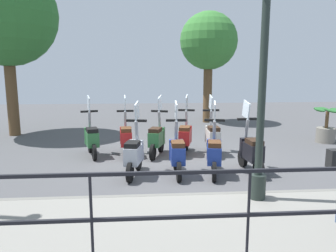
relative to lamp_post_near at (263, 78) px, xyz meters
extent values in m
plane|color=#4C4C4F|center=(2.40, 0.75, -2.08)|extent=(28.00, 28.00, 0.00)
cube|color=gray|center=(-0.80, 0.75, -2.00)|extent=(2.20, 20.00, 0.15)
cube|color=slate|center=(0.25, 0.75, -2.00)|extent=(0.10, 20.00, 0.15)
cube|color=black|center=(-1.80, 0.75, -0.88)|extent=(0.04, 16.00, 0.04)
cube|color=black|center=(-1.80, 0.75, -1.35)|extent=(0.04, 16.00, 0.04)
cylinder|color=black|center=(-1.80, 0.75, -1.40)|extent=(0.03, 0.03, 1.05)
cylinder|color=black|center=(-1.80, 2.35, -1.40)|extent=(0.03, 0.03, 1.05)
cylinder|color=#232D28|center=(0.00, 0.00, -1.73)|extent=(0.26, 0.26, 0.40)
cylinder|color=#232D28|center=(0.00, 0.00, 0.19)|extent=(0.12, 0.12, 4.22)
cylinder|color=brown|center=(6.35, 6.17, -0.73)|extent=(0.36, 0.36, 2.70)
sphere|color=#2D6B2D|center=(6.35, 6.17, 1.85)|extent=(3.27, 3.27, 3.27)
cylinder|color=brown|center=(8.59, -0.86, -0.84)|extent=(0.36, 0.36, 2.47)
sphere|color=#387A33|center=(8.59, -0.86, 1.27)|extent=(2.33, 2.33, 2.33)
cylinder|color=slate|center=(4.47, -3.72, -1.85)|extent=(0.56, 0.56, 0.45)
cylinder|color=brown|center=(4.47, -3.72, -1.38)|extent=(0.10, 0.10, 0.50)
ellipsoid|color=#235B28|center=(4.72, -3.72, -1.08)|extent=(0.56, 0.16, 0.10)
ellipsoid|color=#235B28|center=(4.22, -3.72, -1.08)|extent=(0.56, 0.16, 0.10)
ellipsoid|color=#235B28|center=(4.47, -3.47, -1.08)|extent=(0.56, 0.16, 0.10)
ellipsoid|color=#235B28|center=(4.47, -3.97, -1.08)|extent=(0.56, 0.16, 0.10)
ellipsoid|color=#235B28|center=(4.65, -3.54, -1.08)|extent=(0.56, 0.16, 0.10)
cylinder|color=black|center=(2.20, -0.43, -1.88)|extent=(0.41, 0.12, 0.40)
cylinder|color=black|center=(1.37, -0.52, -1.88)|extent=(0.41, 0.12, 0.40)
cube|color=black|center=(1.70, -0.48, -1.60)|extent=(0.62, 0.34, 0.36)
cube|color=black|center=(1.99, -0.46, -1.58)|extent=(0.15, 0.31, 0.44)
cube|color=black|center=(1.63, -0.49, -1.37)|extent=(0.42, 0.30, 0.10)
cylinder|color=gray|center=(2.05, -0.45, -1.22)|extent=(0.19, 0.09, 0.55)
cube|color=black|center=(2.05, -0.45, -0.95)|extent=(0.10, 0.44, 0.05)
cube|color=silver|center=(2.11, -0.44, -0.75)|extent=(0.39, 0.07, 0.42)
cylinder|color=black|center=(2.07, 0.27, -1.88)|extent=(0.41, 0.15, 0.40)
cylinder|color=black|center=(1.25, 0.43, -1.88)|extent=(0.41, 0.15, 0.40)
cube|color=navy|center=(1.58, 0.37, -1.60)|extent=(0.64, 0.39, 0.36)
cube|color=navy|center=(1.86, 0.31, -1.58)|extent=(0.18, 0.32, 0.44)
cube|color=#4C2D19|center=(1.51, 0.38, -1.37)|extent=(0.44, 0.33, 0.10)
cylinder|color=gray|center=(1.92, 0.30, -1.22)|extent=(0.19, 0.10, 0.55)
cube|color=black|center=(1.92, 0.30, -0.95)|extent=(0.14, 0.44, 0.05)
cube|color=silver|center=(1.98, 0.29, -0.75)|extent=(0.39, 0.10, 0.42)
cylinder|color=black|center=(2.13, 1.12, -1.88)|extent=(0.40, 0.09, 0.40)
cylinder|color=black|center=(1.30, 1.13, -1.88)|extent=(0.40, 0.09, 0.40)
cube|color=navy|center=(1.63, 1.13, -1.60)|extent=(0.60, 0.29, 0.36)
cube|color=navy|center=(1.92, 1.12, -1.58)|extent=(0.13, 0.30, 0.44)
cube|color=#4C2D19|center=(1.56, 1.13, -1.37)|extent=(0.40, 0.27, 0.10)
cylinder|color=gray|center=(1.98, 1.12, -1.22)|extent=(0.18, 0.07, 0.55)
cube|color=black|center=(1.98, 1.12, -0.95)|extent=(0.07, 0.44, 0.05)
cube|color=silver|center=(2.04, 1.12, -0.75)|extent=(0.39, 0.04, 0.42)
cylinder|color=black|center=(2.14, 1.94, -1.88)|extent=(0.41, 0.16, 0.40)
cylinder|color=black|center=(1.33, 2.10, -1.88)|extent=(0.41, 0.16, 0.40)
cube|color=#B7BCC6|center=(1.65, 2.04, -1.60)|extent=(0.64, 0.39, 0.36)
cube|color=#B7BCC6|center=(1.94, 1.98, -1.58)|extent=(0.18, 0.32, 0.44)
cube|color=black|center=(1.58, 2.05, -1.37)|extent=(0.44, 0.33, 0.10)
cylinder|color=gray|center=(2.00, 1.97, -1.22)|extent=(0.19, 0.10, 0.55)
cube|color=black|center=(2.00, 1.97, -0.95)|extent=(0.14, 0.44, 0.05)
cube|color=silver|center=(2.06, 1.96, -0.75)|extent=(0.39, 0.10, 0.42)
cylinder|color=black|center=(3.78, 0.02, -1.88)|extent=(0.40, 0.09, 0.40)
cylinder|color=black|center=(2.95, 0.03, -1.88)|extent=(0.40, 0.09, 0.40)
cube|color=beige|center=(3.28, 0.03, -1.60)|extent=(0.60, 0.29, 0.36)
cube|color=beige|center=(3.57, 0.02, -1.58)|extent=(0.12, 0.30, 0.44)
cube|color=black|center=(3.21, 0.03, -1.37)|extent=(0.40, 0.27, 0.10)
cylinder|color=gray|center=(3.63, 0.02, -1.22)|extent=(0.18, 0.07, 0.55)
cube|color=black|center=(3.63, 0.02, -0.95)|extent=(0.07, 0.44, 0.05)
cube|color=silver|center=(3.69, 0.02, -0.75)|extent=(0.39, 0.04, 0.42)
cylinder|color=black|center=(3.84, 0.64, -1.88)|extent=(0.41, 0.17, 0.40)
cylinder|color=black|center=(3.04, 0.82, -1.88)|extent=(0.41, 0.17, 0.40)
cube|color=#B21E1E|center=(3.36, 0.75, -1.60)|extent=(0.65, 0.41, 0.36)
cube|color=#B21E1E|center=(3.64, 0.68, -1.58)|extent=(0.18, 0.32, 0.44)
cube|color=#4C2D19|center=(3.29, 0.77, -1.37)|extent=(0.45, 0.34, 0.10)
cylinder|color=gray|center=(3.70, 0.67, -1.22)|extent=(0.19, 0.11, 0.55)
cube|color=black|center=(3.70, 0.67, -0.95)|extent=(0.16, 0.44, 0.05)
cube|color=silver|center=(3.76, 0.66, -0.75)|extent=(0.38, 0.12, 0.42)
cylinder|color=black|center=(3.68, 1.36, -1.88)|extent=(0.41, 0.19, 0.40)
cylinder|color=black|center=(2.89, 1.60, -1.88)|extent=(0.41, 0.19, 0.40)
cube|color=#2D6B38|center=(3.20, 1.50, -1.60)|extent=(0.66, 0.44, 0.36)
cube|color=#2D6B38|center=(3.48, 1.42, -1.58)|extent=(0.20, 0.32, 0.44)
cube|color=black|center=(3.14, 1.52, -1.37)|extent=(0.46, 0.37, 0.10)
cylinder|color=gray|center=(3.54, 1.40, -1.22)|extent=(0.20, 0.12, 0.55)
cube|color=black|center=(3.54, 1.40, -0.95)|extent=(0.19, 0.44, 0.05)
cube|color=silver|center=(3.60, 1.38, -0.75)|extent=(0.38, 0.14, 0.42)
cylinder|color=black|center=(3.80, 2.31, -1.88)|extent=(0.41, 0.11, 0.40)
cylinder|color=black|center=(2.98, 2.24, -1.88)|extent=(0.41, 0.11, 0.40)
cube|color=#B21E1E|center=(3.30, 2.27, -1.60)|extent=(0.62, 0.33, 0.36)
cube|color=#B21E1E|center=(3.59, 2.29, -1.58)|extent=(0.14, 0.31, 0.44)
cube|color=#4C2D19|center=(3.23, 2.26, -1.37)|extent=(0.42, 0.29, 0.10)
cylinder|color=gray|center=(3.65, 2.29, -1.22)|extent=(0.19, 0.08, 0.55)
cube|color=black|center=(3.65, 2.29, -0.95)|extent=(0.09, 0.44, 0.05)
cube|color=silver|center=(3.71, 2.30, -0.75)|extent=(0.39, 0.06, 0.42)
cylinder|color=black|center=(3.79, 3.26, -1.88)|extent=(0.41, 0.19, 0.40)
cylinder|color=black|center=(2.99, 3.03, -1.88)|extent=(0.41, 0.19, 0.40)
cube|color=#2D6B38|center=(3.31, 3.12, -1.60)|extent=(0.65, 0.44, 0.36)
cube|color=#2D6B38|center=(3.59, 3.20, -1.58)|extent=(0.20, 0.32, 0.44)
cube|color=black|center=(3.24, 3.10, -1.37)|extent=(0.46, 0.36, 0.10)
cylinder|color=gray|center=(3.64, 3.22, -1.22)|extent=(0.20, 0.12, 0.55)
cube|color=black|center=(3.64, 3.22, -0.95)|extent=(0.18, 0.44, 0.05)
cube|color=silver|center=(3.70, 3.24, -0.75)|extent=(0.38, 0.14, 0.42)
camera|label=1|loc=(-4.90, 1.82, 0.14)|focal=35.00mm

